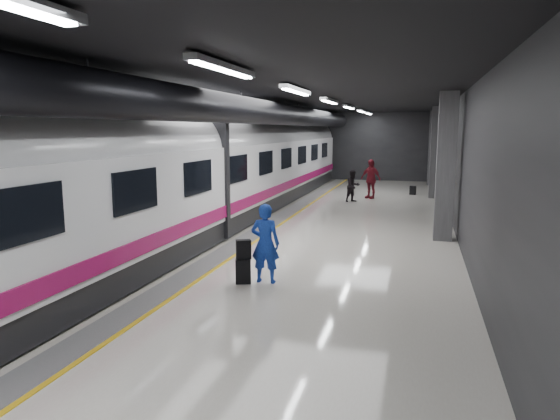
% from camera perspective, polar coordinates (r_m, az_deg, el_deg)
% --- Properties ---
extents(ground, '(40.00, 40.00, 0.00)m').
position_cam_1_polar(ground, '(14.83, 0.45, -3.99)').
color(ground, beige).
rests_on(ground, ground).
extents(platform_hall, '(10.02, 40.02, 4.51)m').
position_cam_1_polar(platform_hall, '(15.44, 0.37, 9.77)').
color(platform_hall, black).
rests_on(platform_hall, ground).
extents(train, '(3.05, 38.00, 4.05)m').
position_cam_1_polar(train, '(15.66, -11.12, 4.21)').
color(train, black).
rests_on(train, ground).
extents(traveler_main, '(0.66, 0.44, 1.78)m').
position_cam_1_polar(traveler_main, '(11.07, -1.70, -3.83)').
color(traveler_main, blue).
rests_on(traveler_main, ground).
extents(suitcase_main, '(0.39, 0.31, 0.55)m').
position_cam_1_polar(suitcase_main, '(11.17, -4.23, -6.99)').
color(suitcase_main, black).
rests_on(suitcase_main, ground).
extents(shoulder_bag, '(0.36, 0.31, 0.43)m').
position_cam_1_polar(shoulder_bag, '(11.08, -4.19, -4.51)').
color(shoulder_bag, black).
rests_on(shoulder_bag, suitcase_main).
extents(traveler_far_a, '(0.92, 0.92, 1.50)m').
position_cam_1_polar(traveler_far_a, '(23.72, 8.34, 2.73)').
color(traveler_far_a, black).
rests_on(traveler_far_a, ground).
extents(traveler_far_b, '(1.22, 0.98, 1.93)m').
position_cam_1_polar(traveler_far_b, '(25.09, 10.31, 3.52)').
color(traveler_far_b, maroon).
rests_on(traveler_far_b, ground).
extents(suitcase_far, '(0.35, 0.26, 0.46)m').
position_cam_1_polar(suitcase_far, '(27.03, 14.94, 2.18)').
color(suitcase_far, black).
rests_on(suitcase_far, ground).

